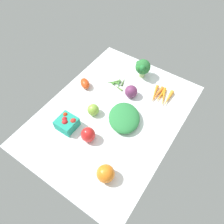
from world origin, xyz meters
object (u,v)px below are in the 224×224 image
Objects in this scene: broccoli_head at (143,67)px; leafy_greens_clump at (124,118)px; heirloom_tomato_green at (93,110)px; bell_pepper_red at (88,135)px; carrot_bunch at (161,96)px; heirloom_tomato_orange at (106,174)px; okra_pile at (117,83)px; red_onion_near_basket at (131,91)px; berry_basket at (67,123)px; roma_tomato at (85,83)px.

leafy_greens_clump is (38.07, 10.01, -4.94)cm from broccoli_head.
broccoli_head is at bearing 169.78° from heirloom_tomato_green.
heirloom_tomato_green is (-15.47, -8.37, -0.97)cm from bell_pepper_red.
heirloom_tomato_orange is at bearing 0.69° from carrot_bunch.
red_onion_near_basket is (4.03, 13.29, 3.21)cm from okra_pile.
heirloom_tomato_green is at bearing -10.22° from broccoli_head.
heirloom_tomato_orange is at bearing 16.11° from broccoli_head.
red_onion_near_basket is (19.34, 3.21, -4.06)cm from broccoli_head.
berry_basket is (0.30, -14.85, -0.92)cm from bell_pepper_red.
broccoli_head reaches higher than red_onion_near_basket.
heirloom_tomato_orange reaches higher than leafy_greens_clump.
red_onion_near_basket is at bearing 176.09° from bell_pepper_red.
bell_pepper_red reaches higher than carrot_bunch.
bell_pepper_red is 23.62cm from heirloom_tomato_orange.
broccoli_head is 0.60× the size of leafy_greens_clump.
heirloom_tomato_orange is (27.74, 28.56, 0.95)cm from heirloom_tomato_green.
carrot_bunch reaches higher than okra_pile.
broccoli_head is (-59.29, -0.48, 3.58)cm from bell_pepper_red.
roma_tomato reaches higher than carrot_bunch.
bell_pepper_red is 1.28× the size of heirloom_tomato_green.
okra_pile is at bearing -166.49° from bell_pepper_red.
okra_pile is 2.03× the size of heirloom_tomato_green.
carrot_bunch is at bearing 63.81° from broccoli_head.
bell_pepper_red is 0.68× the size of broccoli_head.
roma_tomato is at bearing -129.22° from heirloom_tomato_green.
carrot_bunch is at bearing 100.41° from okra_pile.
heirloom_tomato_green reaches higher than leafy_greens_clump.
heirloom_tomato_green is at bearing -151.58° from bell_pepper_red.
carrot_bunch is 2.00× the size of red_onion_near_basket.
red_onion_near_basket is at bearing -160.02° from leafy_greens_clump.
heirloom_tomato_orange is at bearing 17.64° from leafy_greens_clump.
bell_pepper_red is 0.56× the size of carrot_bunch.
broccoli_head is 1.47× the size of heirloom_tomato_orange.
bell_pepper_red is at bearing 28.42° from heirloom_tomato_green.
carrot_bunch is at bearing 140.73° from heirloom_tomato_green.
heirloom_tomato_orange is at bearing 58.71° from bell_pepper_red.
broccoli_head is 74.56cm from heirloom_tomato_orange.
okra_pile is 1.59× the size of bell_pepper_red.
broccoli_head is 44.75cm from heirloom_tomato_green.
bell_pepper_red reaches higher than heirloom_tomato_green.
okra_pile is at bearing -175.60° from heirloom_tomato_green.
okra_pile is at bearing -151.33° from heirloom_tomato_orange.
roma_tomato reaches higher than okra_pile.
broccoli_head reaches higher than leafy_greens_clump.
roma_tomato is at bearing -66.96° from carrot_bunch.
red_onion_near_basket is 19.94cm from leafy_greens_clump.
berry_basket reaches higher than heirloom_tomato_green.
carrot_bunch is (-19.43, 45.69, -1.57)cm from roma_tomato.
heirloom_tomato_orange is at bearing 18.48° from red_onion_near_basket.
okra_pile is 64.21cm from heirloom_tomato_orange.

